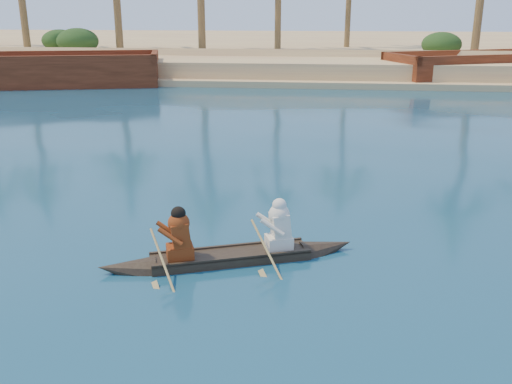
# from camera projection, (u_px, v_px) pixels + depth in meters

# --- Properties ---
(ground) EXTENTS (160.00, 160.00, 0.00)m
(ground) POSITION_uv_depth(u_px,v_px,m) (111.00, 229.00, 11.82)
(ground) COLOR #0B3046
(ground) RESTS_ON ground
(sandy_embankment) EXTENTS (150.00, 51.00, 1.50)m
(sandy_embankment) POSITION_uv_depth(u_px,v_px,m) (280.00, 49.00, 55.98)
(sandy_embankment) COLOR #E0C17E
(sandy_embankment) RESTS_ON ground
(shrub_cluster) EXTENTS (100.00, 6.00, 2.40)m
(shrub_cluster) POSITION_uv_depth(u_px,v_px,m) (264.00, 54.00, 41.23)
(shrub_cluster) COLOR #1E3C15
(shrub_cluster) RESTS_ON ground
(canoe) EXTENTS (4.60, 2.23, 1.29)m
(canoe) POSITION_uv_depth(u_px,v_px,m) (230.00, 249.00, 10.26)
(canoe) COLOR #33291B
(canoe) RESTS_ON ground
(barge_mid) EXTENTS (13.76, 7.51, 2.18)m
(barge_mid) POSITION_uv_depth(u_px,v_px,m) (46.00, 72.00, 33.69)
(barge_mid) COLOR maroon
(barge_mid) RESTS_ON ground
(barge_right) EXTENTS (13.24, 8.83, 2.10)m
(barge_right) POSITION_uv_depth(u_px,v_px,m) (487.00, 69.00, 35.54)
(barge_right) COLOR maroon
(barge_right) RESTS_ON ground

